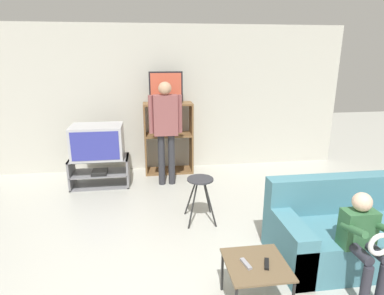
{
  "coord_description": "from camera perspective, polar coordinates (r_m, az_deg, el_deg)",
  "views": [
    {
      "loc": [
        -0.43,
        -1.89,
        2.1
      ],
      "look_at": [
        0.13,
        2.17,
        0.9
      ],
      "focal_mm": 30.0,
      "sensor_mm": 36.0,
      "label": 1
    }
  ],
  "objects": [
    {
      "name": "remote_control_black",
      "position": [
        2.88,
        13.14,
        -19.5
      ],
      "size": [
        0.08,
        0.15,
        0.02
      ],
      "primitive_type": "cube",
      "rotation": [
        0.0,
        0.0,
        -0.35
      ],
      "color": "black",
      "rests_on": "snack_table"
    },
    {
      "name": "snack_table",
      "position": [
        2.91,
        11.33,
        -20.27
      ],
      "size": [
        0.51,
        0.51,
        0.43
      ],
      "color": "brown",
      "rests_on": "ground_plane"
    },
    {
      "name": "couch",
      "position": [
        3.91,
        26.82,
        -13.31
      ],
      "size": [
        1.75,
        0.84,
        0.82
      ],
      "color": "teal",
      "rests_on": "ground_plane"
    },
    {
      "name": "wall_back",
      "position": [
        5.93,
        -3.68,
        8.55
      ],
      "size": [
        6.4,
        0.06,
        2.6
      ],
      "color": "beige",
      "rests_on": "ground_plane"
    },
    {
      "name": "remote_control_white",
      "position": [
        2.85,
        9.56,
        -19.7
      ],
      "size": [
        0.07,
        0.15,
        0.02
      ],
      "primitive_type": "cube",
      "rotation": [
        0.0,
        0.0,
        0.22
      ],
      "color": "gray",
      "rests_on": "snack_table"
    },
    {
      "name": "person_seated_child",
      "position": [
        3.29,
        28.16,
        -13.8
      ],
      "size": [
        0.33,
        0.43,
        0.94
      ],
      "color": "#2D2D38",
      "rests_on": "ground_plane"
    },
    {
      "name": "tv_stand",
      "position": [
        5.49,
        -16.01,
        -4.17
      ],
      "size": [
        0.94,
        0.46,
        0.48
      ],
      "color": "slate",
      "rests_on": "ground_plane"
    },
    {
      "name": "person_standing_adult",
      "position": [
        5.14,
        -4.7,
        4.25
      ],
      "size": [
        0.53,
        0.2,
        1.69
      ],
      "color": "#2D2D33",
      "rests_on": "ground_plane"
    },
    {
      "name": "folding_stool",
      "position": [
        4.11,
        1.47,
        -6.96
      ],
      "size": [
        0.38,
        0.4,
        0.59
      ],
      "color": "black",
      "rests_on": "ground_plane"
    },
    {
      "name": "television_main",
      "position": [
        5.35,
        -16.44,
        1.02
      ],
      "size": [
        0.8,
        0.56,
        0.53
      ],
      "color": "#B2B2B7",
      "rests_on": "tv_stand"
    },
    {
      "name": "television_flat",
      "position": [
        5.6,
        -4.65,
        10.45
      ],
      "size": [
        0.57,
        0.2,
        0.54
      ],
      "color": "black",
      "rests_on": "media_shelf"
    },
    {
      "name": "media_shelf",
      "position": [
        5.79,
        -4.22,
        1.77
      ],
      "size": [
        0.86,
        0.4,
        1.27
      ],
      "color": "brown",
      "rests_on": "ground_plane"
    }
  ]
}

